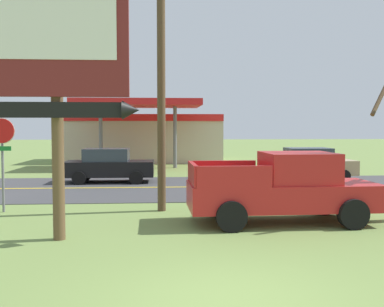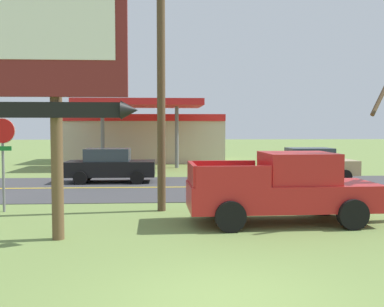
{
  "view_description": "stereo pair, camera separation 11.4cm",
  "coord_description": "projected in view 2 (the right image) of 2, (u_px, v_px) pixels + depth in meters",
  "views": [
    {
      "loc": [
        -0.99,
        -6.61,
        2.67
      ],
      "look_at": [
        0.0,
        8.0,
        1.8
      ],
      "focal_mm": 41.89,
      "sensor_mm": 36.0,
      "label": 1
    },
    {
      "loc": [
        -0.87,
        -6.62,
        2.67
      ],
      "look_at": [
        0.0,
        8.0,
        1.8
      ],
      "focal_mm": 41.89,
      "sensor_mm": 36.0,
      "label": 2
    }
  ],
  "objects": [
    {
      "name": "road_asphalt",
      "position": [
        185.0,
        187.0,
        19.76
      ],
      "size": [
        140.0,
        8.0,
        0.02
      ],
      "primitive_type": "cube",
      "color": "#3D3D3F",
      "rests_on": "ground"
    },
    {
      "name": "motel_sign",
      "position": [
        57.0,
        64.0,
        10.27
      ],
      "size": [
        3.61,
        0.54,
        6.11
      ],
      "color": "brown",
      "rests_on": "ground"
    },
    {
      "name": "utility_pole",
      "position": [
        161.0,
        56.0,
        13.99
      ],
      "size": [
        2.17,
        0.26,
        9.1
      ],
      "color": "brown",
      "rests_on": "ground"
    },
    {
      "name": "car_tan_near_lane",
      "position": [
        311.0,
        164.0,
        22.08
      ],
      "size": [
        4.2,
        2.0,
        1.64
      ],
      "color": "tan",
      "rests_on": "ground"
    },
    {
      "name": "stop_sign",
      "position": [
        2.0,
        148.0,
        13.97
      ],
      "size": [
        0.8,
        0.08,
        2.95
      ],
      "color": "slate",
      "rests_on": "ground"
    },
    {
      "name": "gas_station",
      "position": [
        144.0,
        136.0,
        34.7
      ],
      "size": [
        12.0,
        11.5,
        4.4
      ],
      "color": "beige",
      "rests_on": "ground"
    },
    {
      "name": "car_black_mid_lane",
      "position": [
        110.0,
        165.0,
        21.49
      ],
      "size": [
        4.2,
        2.0,
        1.64
      ],
      "color": "black",
      "rests_on": "ground"
    },
    {
      "name": "ground_plane",
      "position": [
        223.0,
        302.0,
        6.81
      ],
      "size": [
        180.0,
        180.0,
        0.0
      ],
      "primitive_type": "plane",
      "color": "olive"
    },
    {
      "name": "pickup_red_parked_on_lawn",
      "position": [
        284.0,
        188.0,
        12.45
      ],
      "size": [
        5.25,
        2.34,
        1.96
      ],
      "color": "red",
      "rests_on": "ground"
    },
    {
      "name": "road_centre_line",
      "position": [
        185.0,
        187.0,
        19.76
      ],
      "size": [
        126.0,
        0.2,
        0.01
      ],
      "primitive_type": "cube",
      "color": "gold",
      "rests_on": "road_asphalt"
    }
  ]
}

